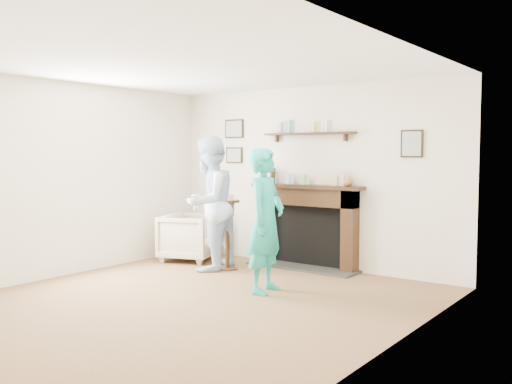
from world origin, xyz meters
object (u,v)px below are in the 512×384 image
armchair (190,260)px  pedestal_table (227,221)px  woman (266,292)px  man (209,270)px

armchair → pedestal_table: (0.85, -0.16, 0.67)m
woman → pedestal_table: bearing=47.4°
woman → pedestal_table: pedestal_table is taller
armchair → man: man is taller
armchair → pedestal_table: bearing=-120.7°
pedestal_table → woman: bearing=-32.0°
pedestal_table → armchair: bearing=169.5°
pedestal_table → man: bearing=-136.0°
woman → man: bearing=56.9°
armchair → pedestal_table: 1.09m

